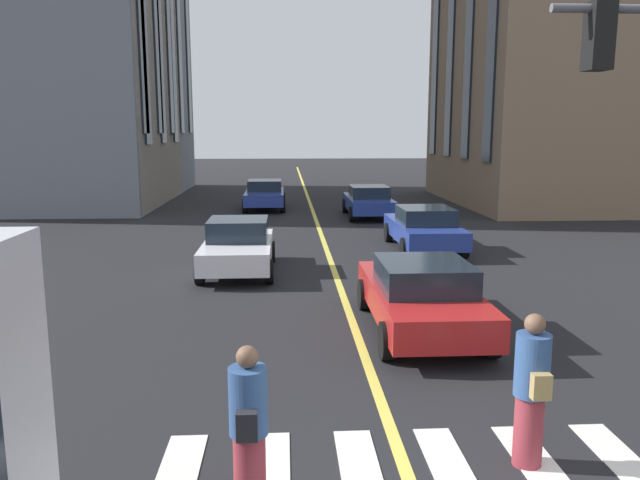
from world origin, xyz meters
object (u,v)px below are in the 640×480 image
at_px(car_white_oncoming, 238,246).
at_px(pedestrian_companion, 249,429).
at_px(car_blue_near, 265,194).
at_px(pedestrian_near, 531,391).
at_px(car_blue_trailing, 424,228).
at_px(car_red_mid, 421,295).
at_px(car_blue_parked_a, 368,201).

xyz_separation_m(car_white_oncoming, pedestrian_companion, (-10.50, -0.87, 0.15)).
bearing_deg(car_blue_near, car_white_oncoming, 178.78).
distance_m(car_white_oncoming, pedestrian_near, 10.63).
distance_m(car_blue_trailing, pedestrian_companion, 14.07).
relative_size(car_red_mid, car_white_oncoming, 1.13).
bearing_deg(pedestrian_near, car_white_oncoming, 21.70).
height_order(car_red_mid, car_blue_trailing, same).
relative_size(pedestrian_near, pedestrian_companion, 1.04).
bearing_deg(car_blue_near, car_red_mid, -169.47).
xyz_separation_m(car_blue_trailing, car_white_oncoming, (-2.75, 5.60, -0.00)).
bearing_deg(car_blue_trailing, car_white_oncoming, 116.20).
xyz_separation_m(car_red_mid, car_blue_trailing, (7.92, -1.84, 0.00)).
xyz_separation_m(car_blue_parked_a, car_blue_trailing, (-7.57, -0.73, 0.00)).
xyz_separation_m(car_blue_parked_a, pedestrian_near, (-20.20, 0.94, 0.18)).
relative_size(car_red_mid, pedestrian_companion, 2.61).
relative_size(car_blue_near, pedestrian_near, 2.50).
relative_size(car_blue_parked_a, car_white_oncoming, 1.13).
distance_m(car_blue_parked_a, pedestrian_companion, 21.20).
bearing_deg(pedestrian_near, car_blue_parked_a, -2.65).
distance_m(car_red_mid, pedestrian_near, 4.71).
height_order(car_blue_near, car_blue_trailing, same).
xyz_separation_m(car_red_mid, car_white_oncoming, (5.17, 3.76, -0.00)).
distance_m(car_red_mid, car_white_oncoming, 6.39).
bearing_deg(car_blue_trailing, car_red_mid, 166.92).
xyz_separation_m(car_blue_near, car_white_oncoming, (-13.49, 0.29, -0.00)).
bearing_deg(car_blue_trailing, pedestrian_companion, 160.38).
xyz_separation_m(car_blue_parked_a, car_blue_near, (3.16, 4.58, 0.00)).
height_order(car_red_mid, pedestrian_companion, pedestrian_companion).
height_order(pedestrian_near, pedestrian_companion, pedestrian_near).
height_order(car_white_oncoming, pedestrian_near, pedestrian_near).
height_order(car_red_mid, car_blue_parked_a, same).
bearing_deg(car_blue_near, car_blue_trailing, -153.68).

